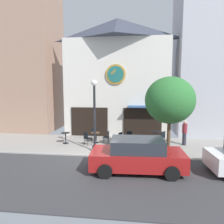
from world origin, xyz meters
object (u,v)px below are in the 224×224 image
Objects in this scene: cafe_chair_under_awning at (94,133)px; cafe_chair_curbside at (135,143)px; parked_car_red at (137,155)px; street_tree at (170,100)px; cafe_chair_near_lamp at (107,136)px; street_lamp at (95,116)px; cafe_chair_mid_row at (87,137)px; cafe_chair_outer at (121,138)px; cafe_table_rightmost at (95,136)px; cafe_table_leftmost at (155,134)px; cafe_table_near_door at (134,139)px; cafe_chair_by_entrance at (162,137)px; cafe_chair_facing_street at (130,137)px; cafe_table_near_curb at (66,136)px; pedestrian_maroon at (185,133)px.

cafe_chair_curbside is at bearing -37.71° from cafe_chair_under_awning.
cafe_chair_under_awning is 1.00× the size of cafe_chair_curbside.
cafe_chair_under_awning is 0.21× the size of parked_car_red.
cafe_chair_near_lamp is at bearing 150.87° from street_tree.
street_lamp reaches higher than cafe_chair_mid_row.
parked_car_red is at bearing -75.62° from cafe_chair_outer.
cafe_table_rightmost is at bearing 154.12° from street_tree.
street_tree reaches higher than parked_car_red.
cafe_table_leftmost is 2.90m from cafe_chair_curbside.
cafe_table_near_door is at bearing -16.54° from cafe_table_rightmost.
cafe_chair_under_awning is at bearing 173.68° from cafe_chair_by_entrance.
cafe_chair_by_entrance is at bearing 5.29° from cafe_chair_near_lamp.
parked_car_red reaches higher than cafe_chair_facing_street.
street_lamp is 2.63m from cafe_chair_outer.
cafe_table_rightmost is at bearing 178.11° from cafe_chair_facing_street.
cafe_chair_outer is at bearing 40.42° from street_lamp.
parked_car_red is (0.50, -4.47, 0.23)m from cafe_chair_facing_street.
street_tree is 5.00× the size of cafe_chair_by_entrance.
cafe_chair_outer is 1.00× the size of cafe_chair_by_entrance.
cafe_chair_by_entrance is (2.23, 0.29, 0.00)m from cafe_chair_facing_street.
cafe_table_near_curb is 0.85× the size of cafe_chair_outer.
cafe_chair_facing_street and cafe_chair_by_entrance have the same top height.
cafe_chair_curbside is at bearing 91.72° from parked_car_red.
street_lamp is 5.83× the size of cafe_table_near_door.
cafe_chair_outer is at bearing -31.44° from cafe_chair_under_awning.
cafe_table_leftmost is at bearing 31.43° from cafe_chair_outer.
cafe_chair_mid_row and cafe_chair_facing_street have the same top height.
cafe_chair_outer is at bearing 104.38° from parked_car_red.
cafe_table_near_curb reaches higher than cafe_table_rightmost.
cafe_table_near_curb is at bearing -168.27° from cafe_table_leftmost.
cafe_table_leftmost is (4.25, 0.90, 0.04)m from cafe_table_rightmost.
cafe_chair_by_entrance is (4.30, 2.07, -1.68)m from street_lamp.
cafe_table_near_door is at bearing 24.03° from street_lamp.
street_tree is at bearing -17.68° from cafe_chair_mid_row.
cafe_table_rightmost is 0.82× the size of cafe_chair_near_lamp.
cafe_chair_under_awning reaches higher than cafe_table_leftmost.
cafe_chair_mid_row is at bearing -98.88° from cafe_chair_under_awning.
cafe_table_rightmost is 5.40m from parked_car_red.
cafe_chair_mid_row is 2.92m from cafe_chair_facing_street.
street_lamp is 4.83× the size of cafe_chair_near_lamp.
street_tree is 4.12m from cafe_chair_facing_street.
parked_car_red is (0.09, -2.93, 0.23)m from cafe_chair_curbside.
cafe_chair_curbside is at bearing -36.99° from cafe_chair_near_lamp.
cafe_table_rightmost is at bearing 122.50° from parked_car_red.
parked_car_red is at bearing -83.64° from cafe_chair_facing_street.
cafe_chair_by_entrance is (4.63, 0.21, 0.04)m from cafe_table_rightmost.
cafe_chair_mid_row is at bearing -159.56° from cafe_chair_near_lamp.
street_lamp is 2.61× the size of pedestrian_maroon.
street_lamp is at bearing -106.65° from cafe_chair_near_lamp.
cafe_table_leftmost is at bearing 118.84° from cafe_chair_by_entrance.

